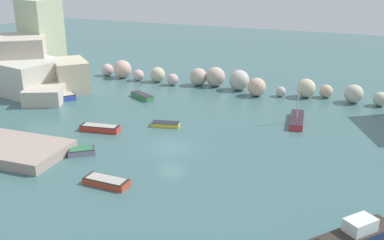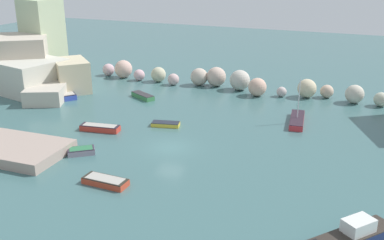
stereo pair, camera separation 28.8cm
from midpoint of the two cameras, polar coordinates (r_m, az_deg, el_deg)
The scene contains 12 objects.
cove_water at distance 42.82m, azimuth -2.60°, elevation -3.53°, with size 160.00×160.00×0.00m, color #3E6567.
cliff_headland_left at distance 67.88m, azimuth -19.56°, elevation 7.05°, with size 20.50×16.83×11.56m.
rock_breakwater at distance 62.31m, azimuth 4.18°, elevation 5.10°, with size 41.11×5.11×2.79m.
stone_dock at distance 44.13m, azimuth -21.37°, elevation -3.54°, with size 9.07×6.10×0.98m, color #A59083.
moored_boat_0 at distance 50.45m, azimuth 13.44°, elevation 0.01°, with size 2.14×5.77×4.96m.
moored_boat_1 at distance 48.21m, azimuth -3.23°, elevation -0.52°, with size 3.20×1.84×0.46m.
moored_boat_2 at distance 36.53m, azimuth -10.79°, elevation -7.68°, with size 3.74×1.45×0.57m.
moored_boat_3 at distance 58.25m, azimuth -6.16°, elevation 3.08°, with size 3.86×2.80×0.61m.
moored_boat_4 at distance 60.27m, azimuth -15.49°, elevation 3.10°, with size 3.49×3.23×0.73m.
moored_boat_5 at distance 42.52m, azimuth -13.80°, elevation -3.85°, with size 2.76×2.57×0.57m.
moored_boat_6 at distance 30.73m, azimuth 20.09°, elevation -13.76°, with size 5.35×6.03×1.64m.
moored_boat_7 at distance 47.74m, azimuth -11.51°, elevation -0.98°, with size 4.31×1.84×0.65m.
Camera 2 is at (17.01, -35.47, 16.92)m, focal length 41.71 mm.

